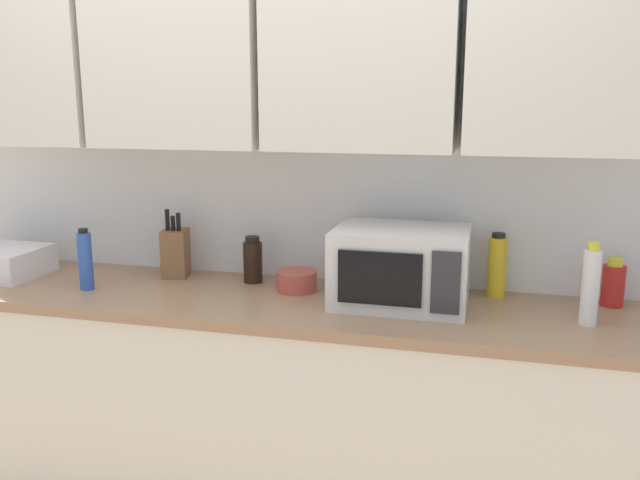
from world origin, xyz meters
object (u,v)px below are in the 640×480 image
Objects in this scene: microwave at (401,266)px; bowl_ceramic_small at (297,281)px; bottle_white_jar at (590,286)px; knife_block at (175,252)px; bottle_yellow_mustard at (497,266)px; bottle_blue_cleaner at (85,260)px; bottle_red_sauce at (613,284)px; bottle_soy_dark at (253,261)px.

microwave reaches higher than bowl_ceramic_small.
knife_block is at bearing 172.60° from bottle_white_jar.
bottle_blue_cleaner is at bearing -168.81° from bottle_yellow_mustard.
knife_block reaches higher than bowl_ceramic_small.
microwave is at bearing -8.86° from bowl_ceramic_small.
bottle_yellow_mustard is (-0.41, 0.01, 0.04)m from bottle_red_sauce.
bottle_red_sauce is (1.97, 0.30, -0.04)m from bottle_blue_cleaner.
bottle_red_sauce is at bearing 12.58° from microwave.
bottle_white_jar is at bearing -40.48° from bottle_yellow_mustard.
bottle_yellow_mustard is at bearing 139.52° from bottle_white_jar.
bottle_red_sauce is at bearing 1.31° from bottle_soy_dark.
bowl_ceramic_small is at bearing 172.61° from bottle_white_jar.
bottle_blue_cleaner is 1.59m from bottle_yellow_mustard.
bowl_ceramic_small is at bearing -18.81° from bottle_soy_dark.
bottle_yellow_mustard is at bearing 2.67° from bottle_soy_dark.
bottle_yellow_mustard is (0.34, 0.18, -0.02)m from microwave.
bottle_red_sauce is (0.75, 0.17, -0.06)m from microwave.
knife_block is 1.31m from bottle_yellow_mustard.
bottle_soy_dark is at bearing -0.25° from knife_block.
bowl_ceramic_small is at bearing -171.29° from bottle_yellow_mustard.
bottle_blue_cleaner is at bearing -166.52° from bowl_ceramic_small.
bowl_ceramic_small is (-0.42, 0.06, -0.10)m from microwave.
bottle_soy_dark is (-1.37, -0.03, 0.01)m from bottle_red_sauce.
bowl_ceramic_small is at bearing -7.43° from knife_block.
knife_block is 1.62m from bottle_white_jar.
knife_block is (-0.97, 0.14, -0.04)m from microwave.
bottle_white_jar is (1.61, -0.21, 0.03)m from knife_block.
bottle_soy_dark is (0.60, 0.26, -0.03)m from bottle_blue_cleaner.
knife_block reaches higher than bottle_soy_dark.
knife_block is at bearing 172.57° from bowl_ceramic_small.
bottle_yellow_mustard is at bearing 8.71° from bowl_ceramic_small.
bottle_red_sauce is at bearing -1.90° from bottle_yellow_mustard.
microwave is 1.23m from bottle_blue_cleaner.
bottle_white_jar is (1.86, 0.06, 0.02)m from bottle_blue_cleaner.
bottle_yellow_mustard is (1.56, 0.31, 0.00)m from bottle_blue_cleaner.
bottle_white_jar reaches higher than bottle_yellow_mustard.
bottle_yellow_mustard is 0.88× the size of bottle_white_jar.
bottle_blue_cleaner is 0.87× the size of bottle_white_jar.
knife_block is 0.56m from bowl_ceramic_small.
bottle_yellow_mustard is at bearing 28.00° from microwave.
microwave is 0.98m from knife_block.
bottle_white_jar is at bearing -6.42° from microwave.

